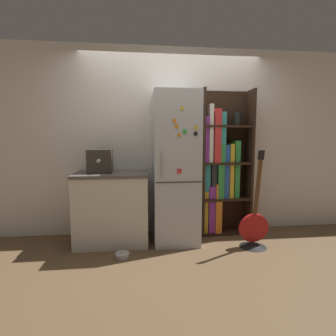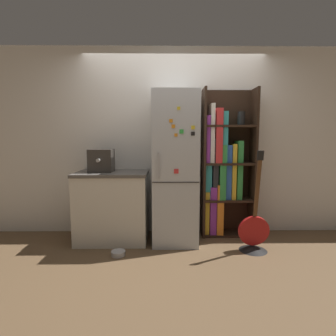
{
  "view_description": "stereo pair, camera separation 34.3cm",
  "coord_description": "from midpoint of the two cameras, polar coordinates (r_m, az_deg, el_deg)",
  "views": [
    {
      "loc": [
        -0.47,
        -3.24,
        1.34
      ],
      "look_at": [
        -0.09,
        0.15,
        0.96
      ],
      "focal_mm": 28.0,
      "sensor_mm": 36.0,
      "label": 1
    },
    {
      "loc": [
        -0.13,
        -3.27,
        1.34
      ],
      "look_at": [
        -0.09,
        0.15,
        0.96
      ],
      "focal_mm": 28.0,
      "sensor_mm": 36.0,
      "label": 2
    }
  ],
  "objects": [
    {
      "name": "refrigerator",
      "position": [
        3.4,
        4.36,
        -0.08
      ],
      "size": [
        0.57,
        0.7,
        1.92
      ],
      "color": "silver",
      "rests_on": "ground_plane"
    },
    {
      "name": "bookshelf",
      "position": [
        3.72,
        14.37,
        -0.21
      ],
      "size": [
        0.71,
        0.31,
        2.01
      ],
      "color": "black",
      "rests_on": "ground_plane"
    },
    {
      "name": "guitar",
      "position": [
        3.45,
        20.95,
        -13.85
      ],
      "size": [
        0.37,
        0.33,
        1.21
      ],
      "color": "black",
      "rests_on": "ground_plane"
    },
    {
      "name": "wall_back",
      "position": [
        3.74,
        3.92,
        5.72
      ],
      "size": [
        8.0,
        0.05,
        2.6
      ],
      "color": "white",
      "rests_on": "ground_plane"
    },
    {
      "name": "espresso_machine",
      "position": [
        3.46,
        -11.57,
        1.6
      ],
      "size": [
        0.3,
        0.33,
        0.29
      ],
      "color": "#38332D",
      "rests_on": "kitchen_counter"
    },
    {
      "name": "ground_plane",
      "position": [
        3.53,
        4.4,
        -15.96
      ],
      "size": [
        16.0,
        16.0,
        0.0
      ],
      "primitive_type": "plane",
      "color": "brown"
    },
    {
      "name": "kitchen_counter",
      "position": [
        3.54,
        -9.17,
        -8.16
      ],
      "size": [
        0.92,
        0.65,
        0.91
      ],
      "color": "silver",
      "rests_on": "ground_plane"
    },
    {
      "name": "pet_bowl",
      "position": [
        3.19,
        -7.63,
        -17.91
      ],
      "size": [
        0.17,
        0.17,
        0.05
      ],
      "color": "#B7B7BC",
      "rests_on": "ground_plane"
    }
  ]
}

